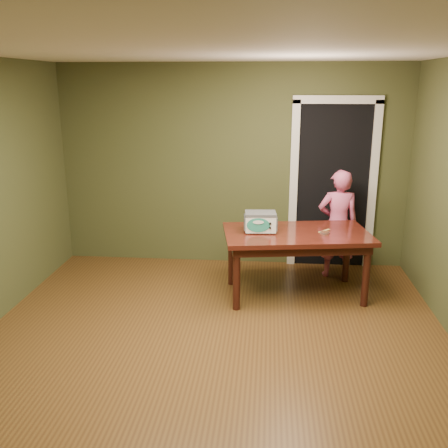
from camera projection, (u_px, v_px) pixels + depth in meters
The scene contains 8 objects.
floor at pixel (210, 357), 4.43m from camera, with size 5.00×5.00×0.00m, color brown.
room_shell at pixel (209, 167), 3.96m from camera, with size 4.52×5.02×2.61m.
doorway at pixel (330, 183), 6.69m from camera, with size 1.10×0.66×2.25m.
dining_table at pixel (296, 240), 5.57m from camera, with size 1.72×1.13×0.75m.
toy_oven at pixel (260, 221), 5.52m from camera, with size 0.38×0.27×0.22m.
baking_pan at pixel (325, 233), 5.48m from camera, with size 0.10×0.10×0.02m.
spatula at pixel (324, 231), 5.58m from camera, with size 0.18×0.03×0.01m, color #DEBB60.
child at pixel (338, 224), 6.13m from camera, with size 0.49×0.32×1.35m, color #CB5380.
Camera 1 is at (0.48, -3.91, 2.36)m, focal length 40.00 mm.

